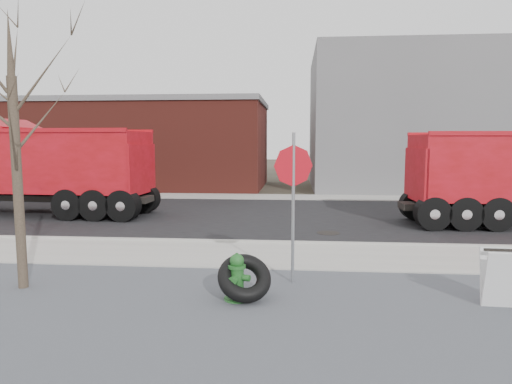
# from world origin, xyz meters

# --- Properties ---
(ground) EXTENTS (120.00, 120.00, 0.00)m
(ground) POSITION_xyz_m (0.00, 0.00, 0.00)
(ground) COLOR #383328
(ground) RESTS_ON ground
(gravel_verge) EXTENTS (60.00, 5.00, 0.03)m
(gravel_verge) POSITION_xyz_m (0.00, -3.50, 0.01)
(gravel_verge) COLOR slate
(gravel_verge) RESTS_ON ground
(sidewalk) EXTENTS (60.00, 2.50, 0.06)m
(sidewalk) POSITION_xyz_m (0.00, 0.25, 0.03)
(sidewalk) COLOR #9E9B93
(sidewalk) RESTS_ON ground
(curb) EXTENTS (60.00, 0.15, 0.11)m
(curb) POSITION_xyz_m (0.00, 1.55, 0.06)
(curb) COLOR #9E9B93
(curb) RESTS_ON ground
(road) EXTENTS (60.00, 9.40, 0.02)m
(road) POSITION_xyz_m (0.00, 6.30, 0.01)
(road) COLOR black
(road) RESTS_ON ground
(far_sidewalk) EXTENTS (60.00, 2.00, 0.06)m
(far_sidewalk) POSITION_xyz_m (0.00, 12.00, 0.03)
(far_sidewalk) COLOR #9E9B93
(far_sidewalk) RESTS_ON ground
(building_grey) EXTENTS (12.00, 10.00, 8.00)m
(building_grey) POSITION_xyz_m (9.00, 18.00, 4.00)
(building_grey) COLOR slate
(building_grey) RESTS_ON ground
(building_brick) EXTENTS (20.20, 8.20, 5.30)m
(building_brick) POSITION_xyz_m (-10.00, 17.00, 2.65)
(building_brick) COLOR maroon
(building_brick) RESTS_ON ground
(bare_tree) EXTENTS (3.20, 3.20, 5.20)m
(bare_tree) POSITION_xyz_m (-3.20, -2.60, 3.30)
(bare_tree) COLOR #382D23
(bare_tree) RESTS_ON ground
(fire_hydrant) EXTENTS (0.49, 0.48, 0.87)m
(fire_hydrant) POSITION_xyz_m (0.97, -2.92, 0.40)
(fire_hydrant) COLOR #2A6A28
(fire_hydrant) RESTS_ON ground
(truck_tire) EXTENTS (1.19, 1.15, 0.84)m
(truck_tire) POSITION_xyz_m (1.10, -2.90, 0.42)
(truck_tire) COLOR black
(truck_tire) RESTS_ON ground
(stop_sign) EXTENTS (0.75, 0.36, 2.99)m
(stop_sign) POSITION_xyz_m (1.94, -1.82, 2.02)
(stop_sign) COLOR gray
(stop_sign) RESTS_ON ground
(sandwich_board) EXTENTS (0.74, 0.49, 1.00)m
(sandwich_board) POSITION_xyz_m (5.51, -2.88, 0.53)
(sandwich_board) COLOR silver
(sandwich_board) RESTS_ON ground
(dump_truck_red_b) EXTENTS (8.59, 2.88, 3.60)m
(dump_truck_red_b) POSITION_xyz_m (-7.28, 5.83, 1.83)
(dump_truck_red_b) COLOR black
(dump_truck_red_b) RESTS_ON ground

